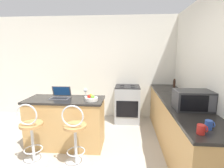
{
  "coord_description": "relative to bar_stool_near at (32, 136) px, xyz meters",
  "views": [
    {
      "loc": [
        0.7,
        -2.05,
        1.71
      ],
      "look_at": [
        0.37,
        1.84,
        0.99
      ],
      "focal_mm": 28.0,
      "sensor_mm": 36.0,
      "label": 1
    }
  ],
  "objects": [
    {
      "name": "storage_jar",
      "position": [
        2.41,
        0.58,
        0.54
      ],
      "size": [
        0.11,
        0.11,
        0.21
      ],
      "color": "silver",
      "rests_on": "counter_right"
    },
    {
      "name": "stove_range",
      "position": [
        1.45,
        1.83,
        -0.01
      ],
      "size": [
        0.59,
        0.58,
        0.9
      ],
      "color": "#9EA3A8",
      "rests_on": "ground_plane"
    },
    {
      "name": "wine_glass_tall",
      "position": [
        0.67,
        0.75,
        0.55
      ],
      "size": [
        0.07,
        0.07,
        0.16
      ],
      "color": "silver",
      "rests_on": "breakfast_bar"
    },
    {
      "name": "fruit_bowl",
      "position": [
        0.83,
        0.49,
        0.47
      ],
      "size": [
        0.22,
        0.22,
        0.11
      ],
      "color": "silver",
      "rests_on": "breakfast_bar"
    },
    {
      "name": "counter_right",
      "position": [
        2.35,
        0.67,
        -0.01
      ],
      "size": [
        0.6,
        2.97,
        0.89
      ],
      "color": "tan",
      "rests_on": "ground_plane"
    },
    {
      "name": "mug_red",
      "position": [
        2.19,
        -0.63,
        0.48
      ],
      "size": [
        0.1,
        0.08,
        0.1
      ],
      "color": "red",
      "rests_on": "counter_right"
    },
    {
      "name": "mug_blue",
      "position": [
        2.31,
        -0.51,
        0.48
      ],
      "size": [
        0.09,
        0.08,
        0.1
      ],
      "color": "#2D51AD",
      "rests_on": "counter_right"
    },
    {
      "name": "pepper_mill",
      "position": [
        2.51,
        1.67,
        0.54
      ],
      "size": [
        0.06,
        0.06,
        0.22
      ],
      "color": "#331E14",
      "rests_on": "counter_right"
    },
    {
      "name": "microwave",
      "position": [
        2.38,
        0.16,
        0.57
      ],
      "size": [
        0.51,
        0.36,
        0.28
      ],
      "color": "#2D2D30",
      "rests_on": "counter_right"
    },
    {
      "name": "breakfast_bar",
      "position": [
        0.34,
        0.56,
        -0.01
      ],
      "size": [
        1.37,
        0.6,
        0.89
      ],
      "color": "tan",
      "rests_on": "ground_plane"
    },
    {
      "name": "wall_back",
      "position": [
        0.73,
        2.16,
        0.85
      ],
      "size": [
        12.0,
        0.06,
        2.6
      ],
      "color": "silver",
      "rests_on": "ground_plane"
    },
    {
      "name": "laptop",
      "position": [
        0.24,
        0.62,
        0.49
      ],
      "size": [
        0.34,
        0.25,
        0.2
      ],
      "color": "#47474C",
      "rests_on": "breakfast_bar"
    },
    {
      "name": "bar_stool_far",
      "position": [
        0.68,
        0.0,
        0.0
      ],
      "size": [
        0.4,
        0.4,
        0.98
      ],
      "color": "silver",
      "rests_on": "ground_plane"
    },
    {
      "name": "bar_stool_near",
      "position": [
        0.0,
        0.0,
        0.0
      ],
      "size": [
        0.4,
        0.4,
        0.98
      ],
      "color": "silver",
      "rests_on": "ground_plane"
    }
  ]
}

